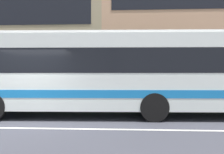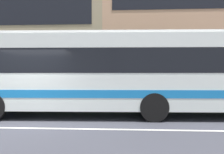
% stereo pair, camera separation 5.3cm
% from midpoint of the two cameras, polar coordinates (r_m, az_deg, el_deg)
% --- Properties ---
extents(ground_plane, '(160.00, 160.00, 0.00)m').
position_cam_midpoint_polar(ground_plane, '(8.37, -20.95, -10.78)').
color(ground_plane, '#3D3F48').
extents(lane_centre_line, '(60.00, 0.16, 0.01)m').
position_cam_midpoint_polar(lane_centre_line, '(8.37, -20.95, -10.76)').
color(lane_centre_line, silver).
rests_on(lane_centre_line, ground_plane).
extents(hedge_row_far, '(22.04, 1.10, 1.05)m').
position_cam_midpoint_polar(hedge_row_far, '(14.21, -10.92, -3.84)').
color(hedge_row_far, '#2C582D').
rests_on(hedge_row_far, ground_plane).
extents(apartment_block_left, '(19.85, 11.86, 11.25)m').
position_cam_midpoint_polar(apartment_block_left, '(27.77, -22.19, 8.95)').
color(apartment_block_left, tan).
rests_on(apartment_block_left, ground_plane).
extents(apartment_block_right, '(18.71, 11.86, 13.38)m').
position_cam_midpoint_polar(apartment_block_right, '(26.34, 20.15, 11.75)').
color(apartment_block_right, tan).
rests_on(apartment_block_right, ground_plane).
extents(transit_bus, '(12.00, 3.04, 3.21)m').
position_cam_midpoint_polar(transit_bus, '(9.92, 4.24, 1.36)').
color(transit_bus, white).
rests_on(transit_bus, ground_plane).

